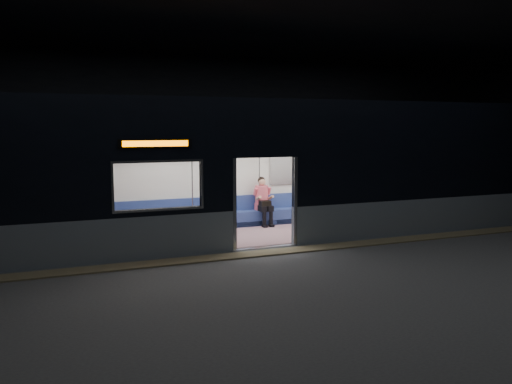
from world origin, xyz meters
TOP-DOWN VIEW (x-y plane):
  - station_floor at (0.00, 0.00)m, footprint 24.00×14.00m
  - station_envelope at (0.00, 0.00)m, footprint 24.00×14.00m
  - tactile_strip at (0.00, 0.55)m, footprint 22.80×0.50m
  - metro_car at (-0.00, 2.54)m, footprint 18.00×3.04m
  - passenger at (1.01, 3.55)m, footprint 0.41×0.67m
  - handbag at (0.99, 3.34)m, footprint 0.34×0.31m
  - transit_map at (1.97, 3.85)m, footprint 1.09×0.03m

SIDE VIEW (x-z plane):
  - station_floor at x=0.00m, z-range -0.01..0.00m
  - tactile_strip at x=0.00m, z-range 0.00..0.03m
  - handbag at x=0.99m, z-range 0.60..0.74m
  - passenger at x=1.01m, z-range 0.12..1.44m
  - transit_map at x=1.97m, z-range 1.15..1.86m
  - metro_car at x=0.00m, z-range 0.17..3.52m
  - station_envelope at x=0.00m, z-range 1.16..6.16m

